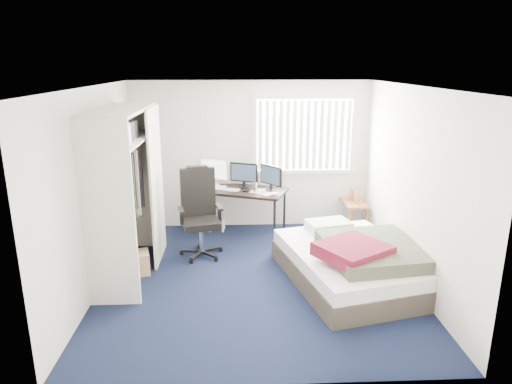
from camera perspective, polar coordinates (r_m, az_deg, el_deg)
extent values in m
plane|color=black|center=(6.20, 0.02, -10.71)|extent=(4.20, 4.20, 0.00)
plane|color=silver|center=(7.79, -0.67, 4.60)|extent=(4.00, 0.00, 4.00)
plane|color=silver|center=(3.77, 1.46, -7.96)|extent=(4.00, 0.00, 4.00)
plane|color=silver|center=(6.00, -19.42, 0.26)|extent=(0.00, 4.20, 4.20)
plane|color=silver|center=(6.17, 18.93, 0.70)|extent=(0.00, 4.20, 4.20)
plane|color=white|center=(5.55, 0.03, 13.06)|extent=(4.20, 4.20, 0.00)
cube|color=white|center=(7.79, 6.01, 7.12)|extent=(1.60, 0.02, 1.20)
cube|color=beige|center=(7.69, 6.18, 11.73)|extent=(1.72, 0.06, 0.06)
cube|color=beige|center=(7.88, 5.91, 2.56)|extent=(1.72, 0.06, 0.06)
cube|color=white|center=(7.73, 6.08, 7.06)|extent=(1.60, 0.04, 1.16)
cube|color=beige|center=(5.41, -18.00, -2.94)|extent=(0.60, 0.04, 2.20)
cube|color=beige|center=(7.09, -14.29, 1.73)|extent=(0.60, 0.04, 2.20)
cube|color=beige|center=(6.04, -16.68, 9.78)|extent=(0.60, 1.80, 0.04)
cube|color=beige|center=(6.09, -16.40, 6.23)|extent=(0.56, 1.74, 0.03)
cylinder|color=silver|center=(6.11, -16.31, 5.12)|extent=(0.03, 1.72, 0.03)
cube|color=#26262B|center=(6.11, -16.20, 0.80)|extent=(0.38, 1.10, 0.90)
cube|color=beige|center=(6.60, -12.33, 0.82)|extent=(0.03, 0.90, 2.20)
cube|color=white|center=(5.64, -17.56, 6.81)|extent=(0.38, 0.30, 0.24)
cube|color=gray|center=(6.12, -16.38, 7.46)|extent=(0.34, 0.28, 0.22)
cube|color=black|center=(7.55, -2.18, 0.21)|extent=(1.69, 1.22, 0.04)
cylinder|color=black|center=(7.67, -7.90, -2.64)|extent=(0.04, 0.04, 0.72)
cylinder|color=black|center=(8.18, -6.07, -1.39)|extent=(0.04, 0.04, 0.72)
cylinder|color=black|center=(7.18, 2.33, -3.79)|extent=(0.04, 0.04, 0.72)
cylinder|color=black|center=(7.72, 3.56, -2.38)|extent=(0.04, 0.04, 0.72)
cube|color=white|center=(7.76, -5.29, 2.89)|extent=(0.48, 0.21, 0.36)
cube|color=white|center=(7.76, -5.29, 2.89)|extent=(0.42, 0.17, 0.31)
cube|color=black|center=(7.57, -1.51, 2.46)|extent=(0.46, 0.20, 0.32)
cube|color=#1E2838|center=(7.57, -1.51, 2.46)|extent=(0.40, 0.16, 0.27)
cube|color=black|center=(7.39, 1.90, 2.12)|extent=(0.46, 0.20, 0.32)
cube|color=#1E2838|center=(7.39, 1.90, 2.12)|extent=(0.40, 0.16, 0.27)
cube|color=white|center=(7.50, -3.55, 0.33)|extent=(0.42, 0.27, 0.02)
cube|color=black|center=(7.39, -1.34, 0.15)|extent=(0.09, 0.11, 0.02)
cylinder|color=silver|center=(7.37, -0.09, 0.66)|extent=(0.08, 0.08, 0.16)
cube|color=white|center=(7.54, -2.18, 0.38)|extent=(0.38, 0.37, 0.00)
cube|color=black|center=(6.90, -6.77, -7.38)|extent=(0.73, 0.73, 0.12)
cylinder|color=silver|center=(6.82, -6.83, -5.72)|extent=(0.06, 0.06, 0.41)
cube|color=black|center=(6.74, -6.89, -3.85)|extent=(0.61, 0.61, 0.10)
cube|color=black|center=(6.83, -7.29, 0.04)|extent=(0.52, 0.21, 0.72)
cube|color=black|center=(6.76, -7.38, 2.56)|extent=(0.33, 0.19, 0.16)
cube|color=black|center=(6.64, -9.32, -2.28)|extent=(0.13, 0.30, 0.04)
cube|color=black|center=(6.71, -4.61, -1.92)|extent=(0.13, 0.30, 0.04)
cube|color=white|center=(7.81, -4.93, -3.17)|extent=(0.32, 0.27, 0.03)
cylinder|color=white|center=(7.79, -5.80, -4.19)|extent=(0.04, 0.04, 0.22)
cylinder|color=white|center=(7.94, -5.63, -3.79)|extent=(0.04, 0.04, 0.22)
cylinder|color=white|center=(7.76, -4.17, -4.23)|extent=(0.04, 0.04, 0.22)
cylinder|color=white|center=(7.91, -4.03, -3.83)|extent=(0.04, 0.04, 0.22)
cube|color=brown|center=(7.99, 12.06, -1.24)|extent=(0.39, 0.73, 0.04)
cube|color=brown|center=(7.74, 11.65, -3.69)|extent=(0.04, 0.04, 0.45)
cube|color=brown|center=(8.31, 10.43, -2.25)|extent=(0.04, 0.04, 0.45)
cube|color=brown|center=(7.82, 13.59, -3.60)|extent=(0.04, 0.04, 0.45)
cube|color=brown|center=(8.39, 12.25, -2.18)|extent=(0.04, 0.04, 0.45)
cube|color=brown|center=(7.81, 12.44, -0.82)|extent=(0.03, 0.14, 0.18)
cube|color=brown|center=(8.06, 11.89, -0.27)|extent=(0.03, 0.14, 0.18)
cube|color=#3E352C|center=(6.20, 11.86, -9.67)|extent=(1.98, 2.35, 0.27)
cube|color=white|center=(6.12, 11.97, -7.86)|extent=(1.93, 2.30, 0.18)
cube|color=silver|center=(6.67, 9.06, -4.19)|extent=(0.68, 0.53, 0.14)
cube|color=#3B3F2F|center=(5.93, 14.49, -7.11)|extent=(1.31, 1.41, 0.18)
cube|color=#580F1C|center=(5.65, 11.99, -7.20)|extent=(1.01, 0.99, 0.16)
cube|color=tan|center=(6.47, -14.99, -8.60)|extent=(0.46, 0.39, 0.30)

